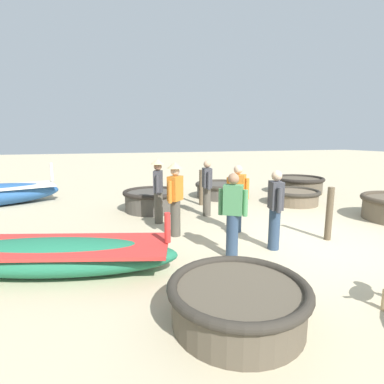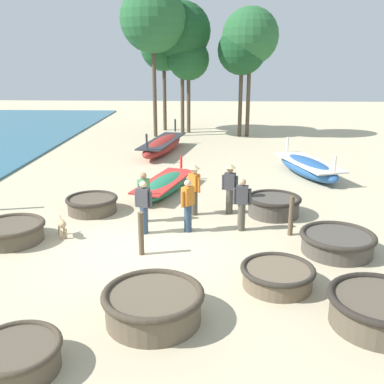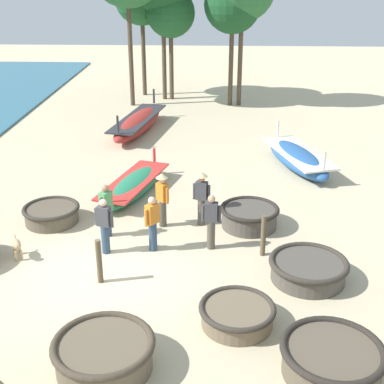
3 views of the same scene
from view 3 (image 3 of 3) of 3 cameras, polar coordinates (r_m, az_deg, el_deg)
ground_plane at (r=13.84m, az=-9.66°, el=-8.39°), size 80.00×80.00×0.00m
coracle_center at (r=16.53m, az=-14.76°, el=-2.23°), size 1.69×1.69×0.52m
coracle_far_left at (r=13.51m, az=12.30°, el=-7.99°), size 1.95×1.95×0.55m
coracle_weathered at (r=11.78m, az=4.84°, el=-12.84°), size 1.66×1.66×0.48m
coracle_upturned at (r=15.80m, az=6.14°, el=-2.54°), size 1.75×1.75×0.63m
coracle_tilted at (r=10.82m, az=14.69°, el=-16.84°), size 1.98×1.98×0.64m
coracle_beside_post at (r=10.75m, az=-9.39°, el=-16.61°), size 1.99×1.99×0.65m
long_boat_blue_hull at (r=20.62m, az=11.20°, el=3.54°), size 2.50×4.55×1.32m
long_boat_green_hull at (r=24.83m, az=-5.77°, el=7.33°), size 2.20×5.71×1.43m
long_boat_red_hull at (r=18.09m, az=-6.25°, el=0.73°), size 2.18×4.23×1.00m
fisherman_standing_right at (r=14.33m, az=2.06°, el=-3.06°), size 0.53×0.26×1.57m
fisherman_standing_left at (r=15.51m, az=-3.19°, el=-0.45°), size 0.40×0.40×1.67m
fisherman_by_coracle at (r=14.26m, az=-4.24°, el=-3.24°), size 0.39×0.42×1.57m
fisherman_with_hat at (r=15.59m, az=1.03°, el=-0.29°), size 0.51×0.36×1.67m
fisherman_crouching at (r=14.28m, az=-9.32°, el=-3.46°), size 0.51×0.30×1.57m
fisherman_hauling at (r=15.16m, az=-9.12°, el=-1.81°), size 0.37×0.46×1.57m
dog at (r=14.79m, az=-18.17°, el=-5.44°), size 0.41×0.63×0.55m
mooring_post_inland at (r=13.15m, az=-9.87°, el=-7.29°), size 0.14×0.14×1.16m
mooring_post_shoreline at (r=14.23m, az=7.63°, el=-4.63°), size 0.14×0.14×1.16m
tree_left_mid at (r=30.34m, az=-2.30°, el=18.49°), size 2.64×2.64×6.01m
tree_leftmost at (r=28.96m, az=4.36°, el=19.27°), size 2.93×2.93×6.69m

